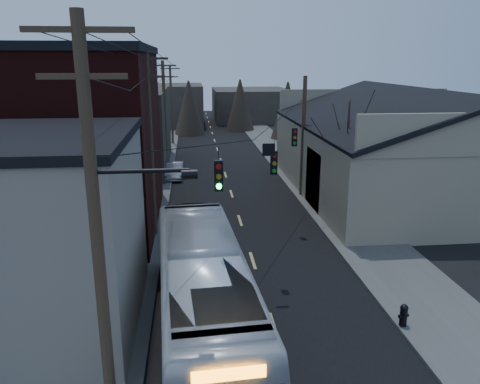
# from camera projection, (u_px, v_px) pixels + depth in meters

# --- Properties ---
(road_surface) EXTENTS (9.00, 110.00, 0.02)m
(road_surface) POSITION_uv_depth(u_px,v_px,m) (227.00, 180.00, 38.32)
(road_surface) COLOR black
(road_surface) RESTS_ON ground
(sidewalk_left) EXTENTS (4.00, 110.00, 0.12)m
(sidewalk_left) POSITION_uv_depth(u_px,v_px,m) (147.00, 182.00, 37.65)
(sidewalk_left) COLOR #474744
(sidewalk_left) RESTS_ON ground
(sidewalk_right) EXTENTS (4.00, 110.00, 0.12)m
(sidewalk_right) POSITION_uv_depth(u_px,v_px,m) (305.00, 178.00, 38.96)
(sidewalk_right) COLOR #474744
(sidewalk_right) RESTS_ON ground
(building_clapboard) EXTENTS (8.00, 8.00, 7.00)m
(building_clapboard) POSITION_uv_depth(u_px,v_px,m) (17.00, 238.00, 16.36)
(building_clapboard) COLOR gray
(building_clapboard) RESTS_ON ground
(building_brick) EXTENTS (10.00, 12.00, 10.00)m
(building_brick) POSITION_uv_depth(u_px,v_px,m) (64.00, 143.00, 26.38)
(building_brick) COLOR black
(building_brick) RESTS_ON ground
(building_left_far) EXTENTS (9.00, 14.00, 7.00)m
(building_left_far) POSITION_uv_depth(u_px,v_px,m) (117.00, 129.00, 42.16)
(building_left_far) COLOR #302C27
(building_left_far) RESTS_ON ground
(warehouse) EXTENTS (16.16, 20.60, 7.73)m
(warehouse) POSITION_uv_depth(u_px,v_px,m) (410.00, 157.00, 34.11)
(warehouse) COLOR gray
(warehouse) RESTS_ON ground
(building_far_left) EXTENTS (10.00, 12.00, 6.00)m
(building_far_left) POSITION_uv_depth(u_px,v_px,m) (169.00, 105.00, 70.40)
(building_far_left) COLOR #302C27
(building_far_left) RESTS_ON ground
(building_far_right) EXTENTS (12.00, 14.00, 5.00)m
(building_far_right) POSITION_uv_depth(u_px,v_px,m) (251.00, 105.00, 76.63)
(building_far_right) COLOR #302C27
(building_far_right) RESTS_ON ground
(bare_tree) EXTENTS (0.40, 0.40, 7.20)m
(bare_tree) POSITION_uv_depth(u_px,v_px,m) (346.00, 161.00, 28.42)
(bare_tree) COLOR black
(bare_tree) RESTS_ON ground
(utility_lines) EXTENTS (11.24, 45.28, 10.50)m
(utility_lines) POSITION_uv_depth(u_px,v_px,m) (187.00, 131.00, 31.05)
(utility_lines) COLOR #382B1E
(utility_lines) RESTS_ON ground
(bus) EXTENTS (3.68, 12.51, 3.44)m
(bus) POSITION_uv_depth(u_px,v_px,m) (204.00, 291.00, 16.35)
(bus) COLOR silver
(bus) RESTS_ON ground
(parked_car) EXTENTS (1.46, 3.91, 1.28)m
(parked_car) POSITION_uv_depth(u_px,v_px,m) (175.00, 171.00, 39.00)
(parked_car) COLOR #9FA1A7
(parked_car) RESTS_ON ground
(fire_hydrant) EXTENTS (0.42, 0.29, 0.86)m
(fire_hydrant) POSITION_uv_depth(u_px,v_px,m) (404.00, 314.00, 17.06)
(fire_hydrant) COLOR black
(fire_hydrant) RESTS_ON sidewalk_right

